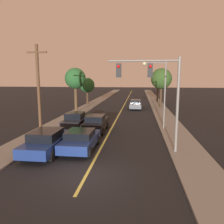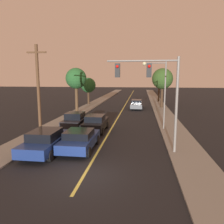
{
  "view_description": "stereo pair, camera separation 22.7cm",
  "coord_description": "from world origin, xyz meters",
  "px_view_note": "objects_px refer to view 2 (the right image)",
  "views": [
    {
      "loc": [
        2.63,
        -10.31,
        5.04
      ],
      "look_at": [
        0.0,
        11.02,
        1.6
      ],
      "focal_mm": 35.0,
      "sensor_mm": 36.0,
      "label": 1
    },
    {
      "loc": [
        2.86,
        -10.28,
        5.04
      ],
      "look_at": [
        0.0,
        11.02,
        1.6
      ],
      "focal_mm": 35.0,
      "sensor_mm": 36.0,
      "label": 2
    }
  ],
  "objects_px": {
    "car_near_lane_front": "(80,139)",
    "tree_right_near": "(162,79)",
    "tree_left_near": "(76,79)",
    "tree_left_far": "(88,85)",
    "car_near_lane_second": "(96,123)",
    "car_far_oncoming": "(136,104)",
    "tree_right_far": "(159,80)",
    "car_outer_lane_front": "(46,141)",
    "car_outer_lane_second": "(76,121)",
    "utility_pole_left": "(38,90)",
    "streetlamp_right": "(159,85)",
    "traffic_signal_mast": "(154,85)"
  },
  "relations": [
    {
      "from": "car_near_lane_front",
      "to": "car_far_oncoming",
      "type": "distance_m",
      "value": 21.04
    },
    {
      "from": "car_near_lane_second",
      "to": "car_outer_lane_second",
      "type": "distance_m",
      "value": 2.14
    },
    {
      "from": "car_outer_lane_front",
      "to": "tree_left_far",
      "type": "relative_size",
      "value": 1.04
    },
    {
      "from": "car_outer_lane_front",
      "to": "car_outer_lane_second",
      "type": "xyz_separation_m",
      "value": [
        -0.0,
        6.63,
        0.04
      ]
    },
    {
      "from": "utility_pole_left",
      "to": "tree_left_far",
      "type": "xyz_separation_m",
      "value": [
        -1.49,
        22.75,
        -0.46
      ]
    },
    {
      "from": "car_outer_lane_front",
      "to": "tree_right_near",
      "type": "height_order",
      "value": "tree_right_near"
    },
    {
      "from": "tree_right_far",
      "to": "streetlamp_right",
      "type": "bearing_deg",
      "value": -94.53
    },
    {
      "from": "streetlamp_right",
      "to": "car_near_lane_front",
      "type": "bearing_deg",
      "value": -130.13
    },
    {
      "from": "car_outer_lane_second",
      "to": "car_far_oncoming",
      "type": "bearing_deg",
      "value": 69.64
    },
    {
      "from": "car_far_oncoming",
      "to": "tree_left_near",
      "type": "xyz_separation_m",
      "value": [
        -8.25,
        -5.48,
        4.06
      ]
    },
    {
      "from": "car_near_lane_front",
      "to": "streetlamp_right",
      "type": "height_order",
      "value": "streetlamp_right"
    },
    {
      "from": "tree_left_far",
      "to": "tree_right_far",
      "type": "xyz_separation_m",
      "value": [
        13.26,
        6.19,
        0.96
      ]
    },
    {
      "from": "car_near_lane_second",
      "to": "tree_left_far",
      "type": "distance_m",
      "value": 20.7
    },
    {
      "from": "car_outer_lane_second",
      "to": "car_far_oncoming",
      "type": "relative_size",
      "value": 0.83
    },
    {
      "from": "utility_pole_left",
      "to": "tree_right_far",
      "type": "relative_size",
      "value": 1.27
    },
    {
      "from": "car_near_lane_second",
      "to": "utility_pole_left",
      "type": "bearing_deg",
      "value": -143.38
    },
    {
      "from": "tree_left_near",
      "to": "tree_right_near",
      "type": "xyz_separation_m",
      "value": [
        12.33,
        6.9,
        -0.05
      ]
    },
    {
      "from": "car_near_lane_front",
      "to": "car_outer_lane_second",
      "type": "bearing_deg",
      "value": 109.64
    },
    {
      "from": "car_near_lane_front",
      "to": "tree_right_near",
      "type": "bearing_deg",
      "value": 71.23
    },
    {
      "from": "car_outer_lane_second",
      "to": "car_near_lane_second",
      "type": "bearing_deg",
      "value": -13.46
    },
    {
      "from": "car_near_lane_front",
      "to": "tree_right_far",
      "type": "distance_m",
      "value": 32.47
    },
    {
      "from": "utility_pole_left",
      "to": "tree_left_near",
      "type": "relative_size",
      "value": 1.2
    },
    {
      "from": "car_far_oncoming",
      "to": "tree_right_far",
      "type": "height_order",
      "value": "tree_right_far"
    },
    {
      "from": "tree_left_near",
      "to": "car_near_lane_front",
      "type": "bearing_deg",
      "value": -72.6
    },
    {
      "from": "car_far_oncoming",
      "to": "tree_left_near",
      "type": "height_order",
      "value": "tree_left_near"
    },
    {
      "from": "tree_left_far",
      "to": "tree_left_near",
      "type": "bearing_deg",
      "value": -85.89
    },
    {
      "from": "car_outer_lane_second",
      "to": "tree_left_near",
      "type": "bearing_deg",
      "value": 105.99
    },
    {
      "from": "car_outer_lane_front",
      "to": "streetlamp_right",
      "type": "bearing_deg",
      "value": 44.26
    },
    {
      "from": "car_outer_lane_second",
      "to": "car_outer_lane_front",
      "type": "bearing_deg",
      "value": -90.0
    },
    {
      "from": "tree_right_far",
      "to": "tree_right_near",
      "type": "bearing_deg",
      "value": -91.41
    },
    {
      "from": "traffic_signal_mast",
      "to": "tree_right_far",
      "type": "height_order",
      "value": "traffic_signal_mast"
    },
    {
      "from": "car_outer_lane_front",
      "to": "car_near_lane_second",
      "type": "bearing_deg",
      "value": 71.24
    },
    {
      "from": "streetlamp_right",
      "to": "car_far_oncoming",
      "type": "bearing_deg",
      "value": 99.73
    },
    {
      "from": "car_far_oncoming",
      "to": "streetlamp_right",
      "type": "distance_m",
      "value": 14.49
    },
    {
      "from": "car_outer_lane_front",
      "to": "streetlamp_right",
      "type": "xyz_separation_m",
      "value": [
        7.91,
        7.71,
        3.5
      ]
    },
    {
      "from": "car_near_lane_second",
      "to": "tree_left_far",
      "type": "height_order",
      "value": "tree_left_far"
    },
    {
      "from": "car_outer_lane_second",
      "to": "tree_right_far",
      "type": "bearing_deg",
      "value": 68.86
    },
    {
      "from": "traffic_signal_mast",
      "to": "utility_pole_left",
      "type": "height_order",
      "value": "utility_pole_left"
    },
    {
      "from": "car_outer_lane_second",
      "to": "tree_left_far",
      "type": "xyz_separation_m",
      "value": [
        -3.41,
        19.27,
        2.69
      ]
    },
    {
      "from": "car_near_lane_front",
      "to": "tree_left_near",
      "type": "height_order",
      "value": "tree_left_near"
    },
    {
      "from": "car_near_lane_front",
      "to": "car_outer_lane_front",
      "type": "height_order",
      "value": "car_outer_lane_front"
    },
    {
      "from": "car_near_lane_front",
      "to": "tree_right_near",
      "type": "distance_m",
      "value": 23.76
    },
    {
      "from": "streetlamp_right",
      "to": "utility_pole_left",
      "type": "relative_size",
      "value": 0.86
    },
    {
      "from": "car_far_oncoming",
      "to": "utility_pole_left",
      "type": "height_order",
      "value": "utility_pole_left"
    },
    {
      "from": "tree_left_near",
      "to": "tree_left_far",
      "type": "relative_size",
      "value": 1.28
    },
    {
      "from": "car_outer_lane_front",
      "to": "tree_left_far",
      "type": "distance_m",
      "value": 26.27
    },
    {
      "from": "tree_right_far",
      "to": "tree_left_near",
      "type": "bearing_deg",
      "value": -128.07
    },
    {
      "from": "streetlamp_right",
      "to": "tree_right_near",
      "type": "relative_size",
      "value": 1.0
    },
    {
      "from": "traffic_signal_mast",
      "to": "tree_right_near",
      "type": "xyz_separation_m",
      "value": [
        2.54,
        22.01,
        0.2
      ]
    },
    {
      "from": "tree_left_near",
      "to": "car_near_lane_second",
      "type": "bearing_deg",
      "value": -64.28
    }
  ]
}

